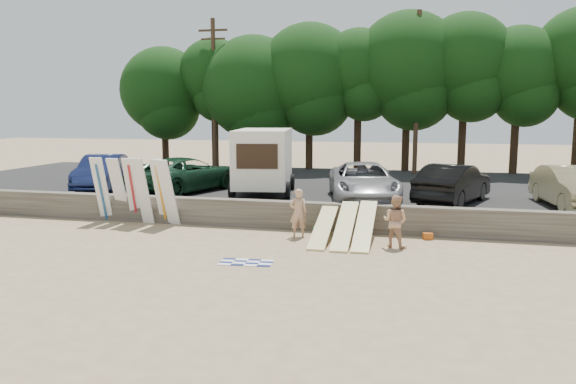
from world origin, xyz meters
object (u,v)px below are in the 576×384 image
beachgoer_b (395,221)px  cooler (320,231)px  box_trailer (263,158)px  car_2 (363,182)px  car_4 (571,187)px  car_3 (453,184)px  car_1 (185,174)px  car_0 (103,172)px  beachgoer_a (298,213)px

beachgoer_b → cooler: (-2.58, 1.10, -0.67)m
box_trailer → car_2: (4.38, -0.88, -0.79)m
car_4 → beachgoer_b: size_ratio=2.79×
box_trailer → cooler: (3.29, -4.42, -2.09)m
box_trailer → car_3: size_ratio=1.00×
car_1 → car_3: size_ratio=1.18×
beachgoer_b → car_1: bearing=-9.6°
box_trailer → car_0: 7.65m
car_3 → cooler: car_3 is taller
box_trailer → car_2: bearing=-21.1°
car_2 → car_3: size_ratio=1.18×
car_3 → cooler: (-4.51, -3.70, -1.30)m
beachgoer_a → beachgoer_b: (3.27, -0.72, 0.00)m
beachgoer_a → beachgoer_b: size_ratio=1.00×
cooler → car_2: bearing=82.5°
beachgoer_a → cooler: (0.68, 0.37, -0.67)m
box_trailer → beachgoer_a: (2.61, -4.79, -1.42)m
car_1 → beachgoer_a: (6.20, -4.66, -0.63)m
box_trailer → car_4: box_trailer is taller
car_0 → beachgoer_a: (10.21, -4.57, -0.64)m
box_trailer → cooler: bearing=-63.0°
car_2 → beachgoer_a: 4.33m
car_2 → car_0: bearing=165.0°
car_0 → cooler: bearing=-37.5°
box_trailer → car_1: bearing=172.5°
box_trailer → beachgoer_b: 8.18m
car_0 → car_2: bearing=-19.7°
box_trailer → car_2: size_ratio=0.85×
car_0 → box_trailer: bearing=-14.8°
car_1 → car_2: bearing=-168.5°
car_3 → beachgoer_b: 5.20m
car_0 → car_3: size_ratio=1.01×
car_4 → cooler: (-8.67, -3.66, -1.30)m
box_trailer → car_0: size_ratio=0.99×
car_3 → box_trailer: bearing=15.8°
car_0 → car_4: car_0 is taller
car_2 → box_trailer: bearing=156.7°
beachgoer_a → cooler: size_ratio=4.35×
car_3 → beachgoer_a: size_ratio=2.80×
car_4 → beachgoer_b: 7.76m
beachgoer_a → car_4: bearing=-174.3°
box_trailer → car_4: size_ratio=1.00×
car_0 → cooler: car_0 is taller
car_1 → car_3: bearing=-166.1°
car_0 → car_2: 12.00m
beachgoer_b → box_trailer: bearing=-23.2°
car_3 → car_4: car_3 is taller
car_3 → cooler: size_ratio=12.17×
car_0 → car_1: (4.02, 0.08, -0.01)m
car_3 → beachgoer_b: size_ratio=2.79×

